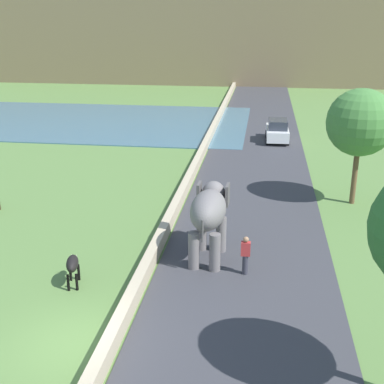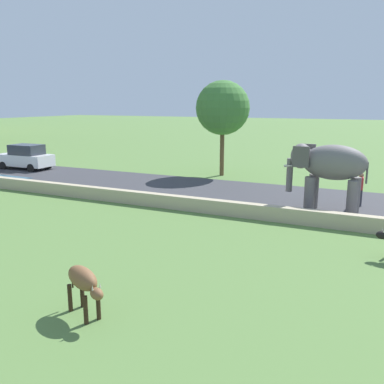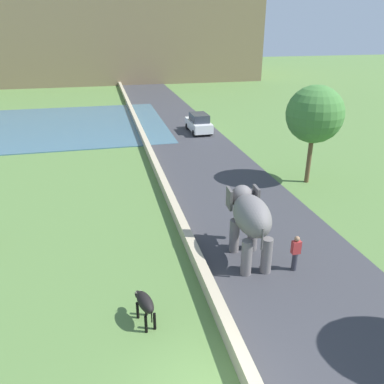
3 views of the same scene
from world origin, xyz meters
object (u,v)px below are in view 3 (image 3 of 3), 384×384
at_px(person_beside_elephant, 295,253).
at_px(cow_black, 145,303).
at_px(car_white, 199,123).
at_px(elephant, 250,217).

distance_m(person_beside_elephant, cow_black, 6.52).
height_order(car_white, cow_black, car_white).
xyz_separation_m(car_white, cow_black, (-7.90, -23.98, -0.06)).
relative_size(elephant, car_white, 0.87).
xyz_separation_m(person_beside_elephant, car_white, (1.58, 22.36, 0.03)).
bearing_deg(person_beside_elephant, elephant, 140.90).
xyz_separation_m(elephant, person_beside_elephant, (1.56, -1.26, -1.16)).
bearing_deg(cow_black, person_beside_elephant, 14.37).
bearing_deg(car_white, cow_black, -108.24).
bearing_deg(car_white, person_beside_elephant, -94.05).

